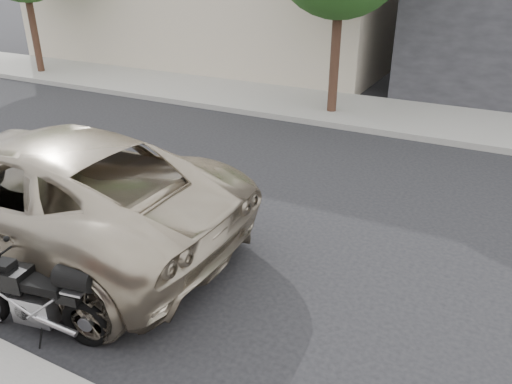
% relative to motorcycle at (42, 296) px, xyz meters
% --- Properties ---
extents(ground, '(120.00, 120.00, 0.00)m').
position_rel_motorcycle_xyz_m(ground, '(-1.88, -3.59, -0.52)').
color(ground, black).
rests_on(ground, ground).
extents(far_sidewalk, '(44.00, 3.00, 0.15)m').
position_rel_motorcycle_xyz_m(far_sidewalk, '(-1.88, -10.09, -0.44)').
color(far_sidewalk, gray).
rests_on(far_sidewalk, ground).
extents(motorcycle, '(1.89, 0.82, 1.20)m').
position_rel_motorcycle_xyz_m(motorcycle, '(0.00, 0.00, 0.00)').
color(motorcycle, black).
rests_on(motorcycle, ground).
extents(minivan, '(6.12, 2.85, 1.70)m').
position_rel_motorcycle_xyz_m(minivan, '(1.62, -1.46, 0.33)').
color(minivan, tan).
rests_on(minivan, ground).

